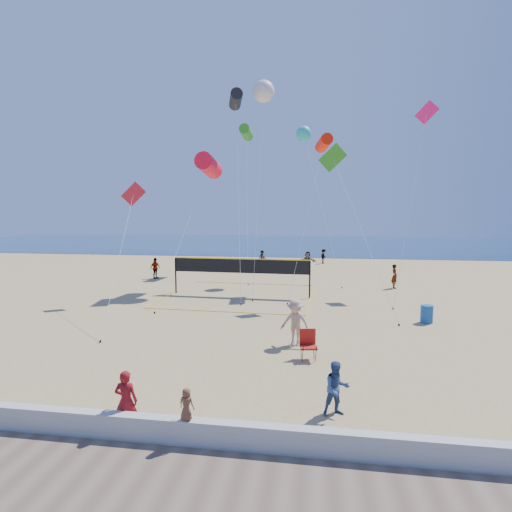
# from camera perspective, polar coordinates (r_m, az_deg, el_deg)

# --- Properties ---
(ground) EXTENTS (120.00, 120.00, 0.00)m
(ground) POSITION_cam_1_polar(r_m,az_deg,el_deg) (12.81, -3.22, -18.47)
(ground) COLOR tan
(ground) RESTS_ON ground
(ocean) EXTENTS (140.00, 50.00, 0.03)m
(ocean) POSITION_cam_1_polar(r_m,az_deg,el_deg) (73.64, 6.69, 1.85)
(ocean) COLOR #10214D
(ocean) RESTS_ON ground
(seawall) EXTENTS (32.00, 0.30, 0.60)m
(seawall) POSITION_cam_1_polar(r_m,az_deg,el_deg) (10.08, -7.04, -23.82)
(seawall) COLOR beige
(seawall) RESTS_ON ground
(boardwalk) EXTENTS (32.00, 3.60, 0.03)m
(boardwalk) POSITION_cam_1_polar(r_m,az_deg,el_deg) (8.66, -11.20, -31.80)
(boardwalk) COLOR brown
(boardwalk) RESTS_ON ground
(woman) EXTENTS (0.59, 0.41, 1.54)m
(woman) POSITION_cam_1_polar(r_m,az_deg,el_deg) (10.81, -18.08, -19.10)
(woman) COLOR maroon
(woman) RESTS_ON ground
(toddler) EXTENTS (0.40, 0.29, 0.74)m
(toddler) POSITION_cam_1_polar(r_m,az_deg,el_deg) (9.88, -9.90, -20.12)
(toddler) COLOR brown
(toddler) RESTS_ON seawall
(bystander_a) EXTENTS (0.84, 0.74, 1.45)m
(bystander_a) POSITION_cam_1_polar(r_m,az_deg,el_deg) (11.28, 11.44, -18.07)
(bystander_a) COLOR navy
(bystander_a) RESTS_ON ground
(bystander_b) EXTENTS (1.35, 0.97, 1.89)m
(bystander_b) POSITION_cam_1_polar(r_m,az_deg,el_deg) (16.41, 5.62, -9.44)
(bystander_b) COLOR tan
(bystander_b) RESTS_ON ground
(far_person_0) EXTENTS (0.78, 1.09, 1.71)m
(far_person_0) POSITION_cam_1_polar(r_m,az_deg,el_deg) (33.99, -14.21, -1.70)
(far_person_0) COLOR gray
(far_person_0) RESTS_ON ground
(far_person_1) EXTENTS (1.79, 0.82, 1.86)m
(far_person_1) POSITION_cam_1_polar(r_m,az_deg,el_deg) (37.27, 7.39, -0.78)
(far_person_1) COLOR gray
(far_person_1) RESTS_ON ground
(far_person_2) EXTENTS (0.46, 0.66, 1.74)m
(far_person_2) POSITION_cam_1_polar(r_m,az_deg,el_deg) (30.25, 19.18, -2.76)
(far_person_2) COLOR gray
(far_person_2) RESTS_ON ground
(far_person_3) EXTENTS (1.01, 0.88, 1.77)m
(far_person_3) POSITION_cam_1_polar(r_m,az_deg,el_deg) (39.06, 0.92, -0.49)
(far_person_3) COLOR gray
(far_person_3) RESTS_ON ground
(far_person_4) EXTENTS (0.92, 1.14, 1.54)m
(far_person_4) POSITION_cam_1_polar(r_m,az_deg,el_deg) (43.51, 9.63, -0.06)
(far_person_4) COLOR gray
(far_person_4) RESTS_ON ground
(camp_chair) EXTENTS (0.68, 0.81, 1.22)m
(camp_chair) POSITION_cam_1_polar(r_m,az_deg,el_deg) (15.07, 7.44, -12.16)
(camp_chair) COLOR maroon
(camp_chair) RESTS_ON ground
(trash_barrel) EXTENTS (0.62, 0.62, 0.87)m
(trash_barrel) POSITION_cam_1_polar(r_m,az_deg,el_deg) (21.43, 23.20, -7.62)
(trash_barrel) COLOR #164E94
(trash_barrel) RESTS_ON ground
(volleyball_net) EXTENTS (9.48, 9.34, 2.45)m
(volleyball_net) POSITION_cam_1_polar(r_m,az_deg,el_deg) (25.96, -2.22, -2.03)
(volleyball_net) COLOR black
(volleyball_net) RESTS_ON ground
(kite_0) EXTENTS (1.64, 9.35, 9.50)m
(kite_0) POSITION_cam_1_polar(r_m,az_deg,el_deg) (28.90, -6.76, 12.68)
(kite_0) COLOR red
(kite_0) RESTS_ON ground
(kite_1) EXTENTS (2.26, 7.38, 13.99)m
(kite_1) POSITION_cam_1_polar(r_m,az_deg,el_deg) (30.46, -2.92, 21.42)
(kite_1) COLOR black
(kite_1) RESTS_ON ground
(kite_2) EXTENTS (2.72, 6.87, 10.79)m
(kite_2) POSITION_cam_1_polar(r_m,az_deg,el_deg) (29.29, 9.67, 15.59)
(kite_2) COLOR #FF1E05
(kite_2) RESTS_ON ground
(kite_3) EXTENTS (2.94, 8.27, 7.26)m
(kite_3) POSITION_cam_1_polar(r_m,az_deg,el_deg) (24.89, -17.30, 7.52)
(kite_3) COLOR red
(kite_3) RESTS_ON ground
(kite_4) EXTENTS (3.97, 5.28, 9.48)m
(kite_4) POSITION_cam_1_polar(r_m,az_deg,el_deg) (24.39, 11.30, 12.65)
(kite_4) COLOR #2F921E
(kite_4) RESTS_ON ground
(kite_5) EXTENTS (3.88, 7.31, 13.06)m
(kite_5) POSITION_cam_1_polar(r_m,az_deg,el_deg) (30.71, 22.98, 16.96)
(kite_5) COLOR #F7196E
(kite_5) RESTS_ON ground
(kite_6) EXTENTS (1.86, 7.03, 14.95)m
(kite_6) POSITION_cam_1_polar(r_m,az_deg,el_deg) (31.27, 1.09, 22.44)
(kite_6) COLOR silver
(kite_6) RESTS_ON ground
(kite_7) EXTENTS (3.84, 4.61, 12.26)m
(kite_7) POSITION_cam_1_polar(r_m,az_deg,el_deg) (33.28, 6.82, 16.94)
(kite_7) COLOR #2BB7B2
(kite_7) RESTS_ON ground
(kite_8) EXTENTS (2.03, 9.03, 13.37)m
(kite_8) POSITION_cam_1_polar(r_m,az_deg,el_deg) (38.24, -1.41, 17.21)
(kite_8) COLOR #2F921E
(kite_8) RESTS_ON ground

